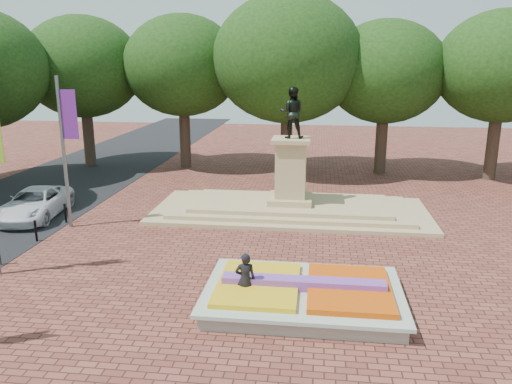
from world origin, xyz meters
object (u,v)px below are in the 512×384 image
at_px(flower_bed, 304,294).
at_px(pedestrian, 245,280).
at_px(monument, 290,196).
at_px(van, 35,203).

bearing_deg(flower_bed, pedestrian, -172.29).
bearing_deg(monument, van, -169.59).
height_order(monument, van, monument).
xyz_separation_m(flower_bed, pedestrian, (-1.86, -0.25, 0.52)).
height_order(flower_bed, van, van).
distance_m(flower_bed, van, 15.68).
bearing_deg(monument, flower_bed, -84.13).
height_order(monument, pedestrian, monument).
xyz_separation_m(monument, pedestrian, (-0.83, -10.25, 0.01)).
distance_m(monument, pedestrian, 10.29).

